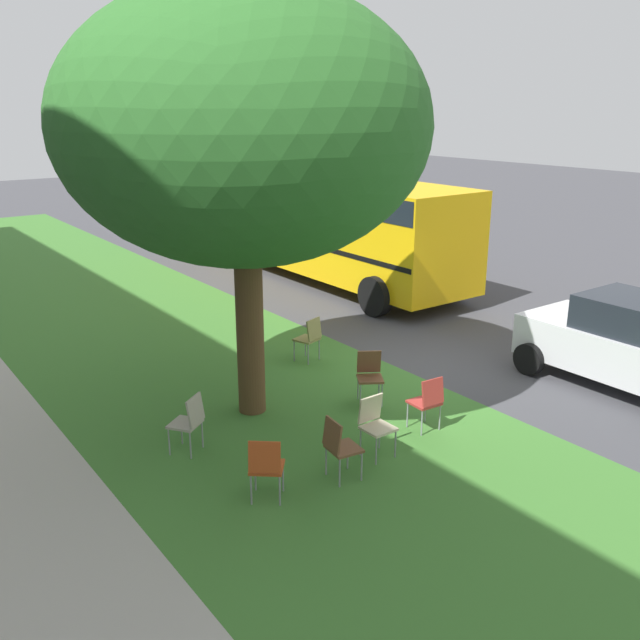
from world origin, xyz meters
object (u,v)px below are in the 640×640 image
object	(u,v)px
chair_0	(310,336)
chair_6	(339,444)
parked_car	(632,343)
street_tree	(243,127)
chair_4	(189,419)
chair_1	(375,422)
chair_2	(428,399)
chair_3	(266,464)
school_bus	(318,216)
chair_5	(370,373)

from	to	relation	value
chair_0	chair_6	distance (m)	4.46
chair_0	parked_car	distance (m)	5.79
street_tree	chair_4	xyz separation A→B (m)	(-0.71, 1.46, -3.97)
chair_1	chair_4	bearing A→B (deg)	52.26
chair_2	chair_6	world-z (taller)	same
street_tree	chair_3	distance (m)	4.83
street_tree	chair_6	world-z (taller)	street_tree
street_tree	parked_car	size ratio (longest dim) A/B	1.76
chair_2	parked_car	size ratio (longest dim) A/B	0.24
school_bus	chair_2	bearing A→B (deg)	153.37
chair_5	chair_4	bearing A→B (deg)	87.17
chair_1	chair_2	xyz separation A→B (m)	(0.11, -1.14, 0.00)
chair_6	chair_3	bearing A→B (deg)	83.60
street_tree	chair_0	bearing A→B (deg)	-58.24
street_tree	chair_5	size ratio (longest dim) A/B	7.42
chair_2	chair_1	bearing A→B (deg)	95.34
chair_0	parked_car	size ratio (longest dim) A/B	0.24
chair_4	school_bus	bearing A→B (deg)	-45.90
chair_1	chair_3	bearing A→B (deg)	93.66
chair_2	chair_4	xyz separation A→B (m)	(1.51, 3.24, 0.00)
street_tree	chair_0	world-z (taller)	street_tree
chair_0	chair_3	distance (m)	5.00
chair_5	chair_6	distance (m)	2.60
chair_1	chair_6	distance (m)	0.86
chair_3	chair_4	world-z (taller)	same
chair_0	school_bus	world-z (taller)	school_bus
chair_2	chair_5	world-z (taller)	same
chair_5	school_bus	world-z (taller)	school_bus
parked_car	chair_1	bearing A→B (deg)	81.35
chair_0	chair_2	size ratio (longest dim) A/B	1.00
street_tree	chair_3	xyz separation A→B (m)	(-2.45, 1.26, -3.97)
chair_4	chair_6	xyz separation A→B (m)	(-1.86, -1.27, 0.00)
school_bus	chair_0	bearing A→B (deg)	142.54
chair_5	school_bus	distance (m)	9.02
chair_1	parked_car	size ratio (longest dim) A/B	0.24
parked_car	school_bus	world-z (taller)	school_bus
school_bus	chair_6	bearing A→B (deg)	145.29
chair_3	chair_6	distance (m)	1.07
street_tree	chair_5	world-z (taller)	street_tree
parked_car	chair_6	bearing A→B (deg)	84.79
street_tree	chair_1	world-z (taller)	street_tree
chair_1	chair_2	bearing A→B (deg)	-84.66
chair_6	chair_1	bearing A→B (deg)	-73.80
school_bus	chair_1	bearing A→B (deg)	148.18
chair_3	parked_car	world-z (taller)	parked_car
street_tree	chair_5	xyz separation A→B (m)	(-0.87, -1.77, -3.97)
chair_3	chair_4	bearing A→B (deg)	6.54
chair_2	chair_3	world-z (taller)	same
chair_2	school_bus	distance (m)	10.20
chair_3	parked_car	bearing A→B (deg)	-95.39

